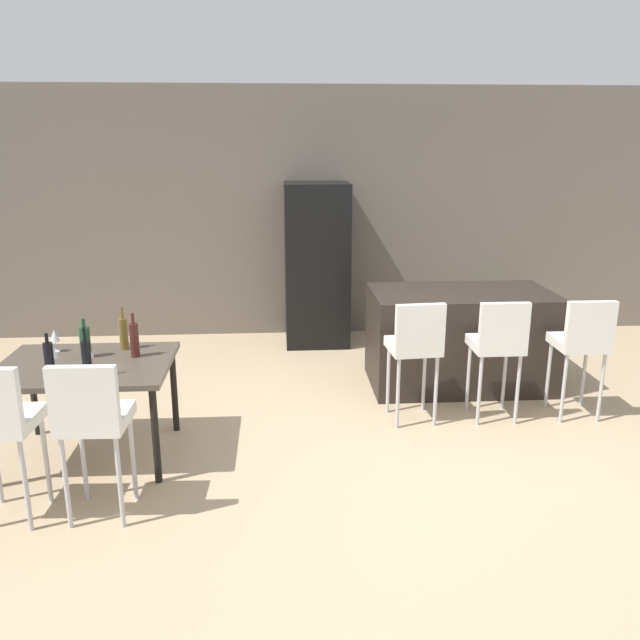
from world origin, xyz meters
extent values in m
plane|color=tan|center=(0.00, 0.00, 0.00)|extent=(10.00, 10.00, 0.00)
cube|color=#665B51|center=(0.00, 2.74, 1.45)|extent=(10.00, 0.12, 2.90)
cube|color=black|center=(0.76, 0.85, 0.46)|extent=(1.70, 0.92, 0.92)
cube|color=silver|center=(0.14, 0.07, 0.65)|extent=(0.43, 0.43, 0.08)
cube|color=silver|center=(0.15, -0.10, 0.87)|extent=(0.40, 0.09, 0.36)
cylinder|color=#B2B2B7|center=(-0.04, 0.22, 0.30)|extent=(0.03, 0.03, 0.61)
cylinder|color=#B2B2B7|center=(0.28, 0.24, 0.30)|extent=(0.03, 0.03, 0.61)
cylinder|color=#B2B2B7|center=(-0.01, -0.10, 0.30)|extent=(0.03, 0.03, 0.61)
cylinder|color=#B2B2B7|center=(0.31, -0.08, 0.30)|extent=(0.03, 0.03, 0.61)
cube|color=silver|center=(0.83, 0.07, 0.65)|extent=(0.40, 0.40, 0.08)
cube|color=silver|center=(0.83, -0.10, 0.87)|extent=(0.40, 0.06, 0.36)
cylinder|color=#B2B2B7|center=(0.67, 0.23, 0.30)|extent=(0.03, 0.03, 0.61)
cylinder|color=#B2B2B7|center=(0.99, 0.23, 0.30)|extent=(0.03, 0.03, 0.61)
cylinder|color=#B2B2B7|center=(0.67, -0.09, 0.30)|extent=(0.03, 0.03, 0.61)
cylinder|color=#B2B2B7|center=(0.99, -0.09, 0.30)|extent=(0.03, 0.03, 0.61)
cube|color=silver|center=(1.54, 0.07, 0.65)|extent=(0.40, 0.40, 0.08)
cube|color=silver|center=(1.54, -0.10, 0.87)|extent=(0.40, 0.06, 0.36)
cylinder|color=#B2B2B7|center=(1.39, 0.23, 0.30)|extent=(0.03, 0.03, 0.61)
cylinder|color=#B2B2B7|center=(1.71, 0.23, 0.30)|extent=(0.03, 0.03, 0.61)
cylinder|color=#B2B2B7|center=(1.38, -0.09, 0.30)|extent=(0.03, 0.03, 0.61)
cylinder|color=#B2B2B7|center=(1.70, -0.09, 0.30)|extent=(0.03, 0.03, 0.61)
cube|color=#4C4238|center=(-2.37, -0.43, 0.72)|extent=(1.23, 0.95, 0.04)
cylinder|color=black|center=(-2.93, -0.02, 0.35)|extent=(0.05, 0.05, 0.70)
cylinder|color=black|center=(-1.82, -0.02, 0.35)|extent=(0.05, 0.05, 0.70)
cylinder|color=black|center=(-1.82, -0.85, 0.35)|extent=(0.05, 0.05, 0.70)
cube|color=silver|center=(-2.65, -1.21, 0.65)|extent=(0.42, 0.42, 0.08)
cylinder|color=#B2B2B7|center=(-2.48, -1.06, 0.30)|extent=(0.03, 0.03, 0.61)
cylinder|color=#B2B2B7|center=(-2.50, -1.38, 0.30)|extent=(0.03, 0.03, 0.61)
cube|color=silver|center=(-2.10, -1.21, 0.65)|extent=(0.41, 0.41, 0.08)
cube|color=silver|center=(-2.10, -1.38, 0.87)|extent=(0.40, 0.07, 0.36)
cylinder|color=#B2B2B7|center=(-2.25, -1.04, 0.30)|extent=(0.03, 0.03, 0.61)
cylinder|color=#B2B2B7|center=(-1.93, -1.06, 0.30)|extent=(0.03, 0.03, 0.61)
cylinder|color=#B2B2B7|center=(-2.26, -1.36, 0.30)|extent=(0.03, 0.03, 0.61)
cylinder|color=#B2B2B7|center=(-1.94, -1.37, 0.30)|extent=(0.03, 0.03, 0.61)
cylinder|color=brown|center=(-2.16, -0.12, 0.86)|extent=(0.07, 0.07, 0.24)
cylinder|color=brown|center=(-2.16, -0.12, 1.03)|extent=(0.02, 0.02, 0.09)
cylinder|color=black|center=(-2.50, -0.76, 0.87)|extent=(0.06, 0.06, 0.26)
cylinder|color=black|center=(-2.50, -0.76, 1.03)|extent=(0.02, 0.02, 0.07)
cylinder|color=black|center=(-2.26, -0.73, 0.87)|extent=(0.06, 0.06, 0.26)
cylinder|color=black|center=(-2.26, -0.73, 1.05)|extent=(0.02, 0.02, 0.10)
cylinder|color=#471E19|center=(-2.04, -0.31, 0.87)|extent=(0.07, 0.07, 0.25)
cylinder|color=#471E19|center=(-2.04, -0.31, 1.03)|extent=(0.02, 0.02, 0.08)
cylinder|color=#194723|center=(-2.39, -0.30, 0.85)|extent=(0.08, 0.08, 0.23)
cylinder|color=#194723|center=(-2.39, -0.30, 1.00)|extent=(0.03, 0.03, 0.07)
cylinder|color=silver|center=(-2.66, -0.16, 0.74)|extent=(0.06, 0.06, 0.00)
cylinder|color=silver|center=(-2.66, -0.16, 0.78)|extent=(0.01, 0.01, 0.08)
cone|color=silver|center=(-2.66, -0.16, 0.87)|extent=(0.07, 0.07, 0.09)
cylinder|color=silver|center=(-2.54, -0.56, 0.74)|extent=(0.06, 0.06, 0.00)
cylinder|color=silver|center=(-2.54, -0.56, 0.78)|extent=(0.01, 0.01, 0.08)
cone|color=silver|center=(-2.54, -0.56, 0.87)|extent=(0.07, 0.07, 0.09)
cylinder|color=silver|center=(-2.30, -0.56, 0.74)|extent=(0.06, 0.06, 0.00)
cylinder|color=silver|center=(-2.30, -0.56, 0.78)|extent=(0.01, 0.01, 0.08)
cone|color=silver|center=(-2.30, -0.56, 0.87)|extent=(0.07, 0.07, 0.09)
cube|color=black|center=(-0.52, 2.30, 0.92)|extent=(0.72, 0.68, 1.84)
cylinder|color=beige|center=(1.72, 2.29, 0.11)|extent=(0.24, 0.24, 0.22)
sphere|color=#2D6B33|center=(1.72, 2.29, 0.37)|extent=(0.33, 0.33, 0.33)
camera|label=1|loc=(-0.97, -4.89, 2.29)|focal=35.89mm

